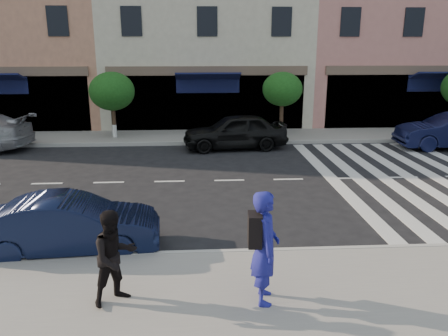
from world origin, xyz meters
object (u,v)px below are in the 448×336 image
(photographer, at_px, (265,247))
(car_far_mid, at_px, (235,131))
(walker, at_px, (115,257))
(car_near_mid, at_px, (70,224))

(photographer, bearing_deg, car_far_mid, 1.07)
(walker, distance_m, car_near_mid, 2.68)
(photographer, height_order, walker, photographer)
(photographer, relative_size, car_near_mid, 0.52)
(car_near_mid, xyz_separation_m, car_far_mid, (4.39, 9.72, 0.14))
(walker, bearing_deg, car_far_mid, 38.98)
(photographer, relative_size, walker, 1.20)
(walker, height_order, car_near_mid, walker)
(walker, height_order, car_far_mid, walker)
(photographer, distance_m, car_far_mid, 12.12)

